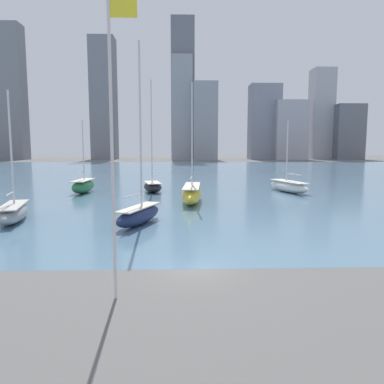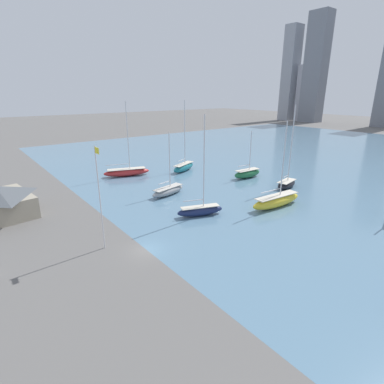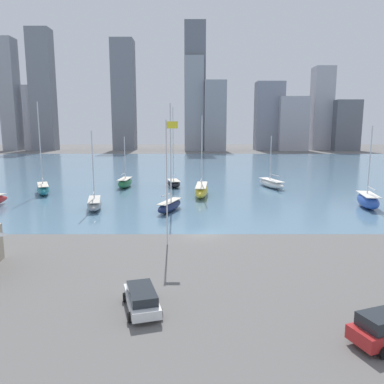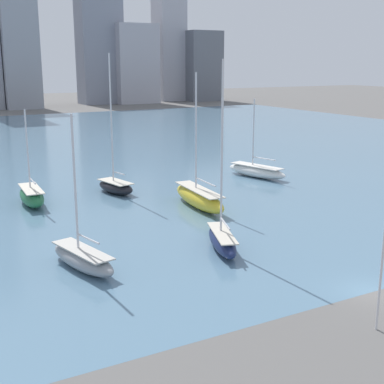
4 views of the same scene
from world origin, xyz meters
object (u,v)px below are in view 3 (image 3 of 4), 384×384
(sailboat_white, at_px, (271,183))
(sailboat_teal, at_px, (43,188))
(sailboat_navy, at_px, (169,205))
(sailboat_green, at_px, (124,183))
(sailboat_gray, at_px, (94,203))
(sailboat_yellow, at_px, (201,190))
(flag_pole, at_px, (167,179))
(parked_wagon_white, at_px, (141,298))
(sailboat_black, at_px, (173,183))
(sailboat_blue, at_px, (367,200))

(sailboat_white, bearing_deg, sailboat_teal, 175.02)
(sailboat_navy, xyz_separation_m, sailboat_green, (-10.53, 22.44, 0.05))
(sailboat_teal, distance_m, sailboat_green, 15.83)
(sailboat_gray, height_order, sailboat_yellow, sailboat_yellow)
(flag_pole, bearing_deg, parked_wagon_white, -93.30)
(sailboat_gray, xyz_separation_m, parked_wagon_white, (11.36, -31.84, -0.04))
(sailboat_navy, relative_size, sailboat_green, 1.49)
(sailboat_gray, relative_size, sailboat_navy, 0.75)
(sailboat_black, height_order, sailboat_yellow, sailboat_black)
(sailboat_black, relative_size, parked_wagon_white, 3.23)
(sailboat_gray, bearing_deg, sailboat_navy, -20.38)
(sailboat_teal, bearing_deg, sailboat_white, -13.43)
(sailboat_navy, distance_m, sailboat_teal, 28.38)
(sailboat_white, bearing_deg, sailboat_blue, -76.87)
(sailboat_black, relative_size, sailboat_teal, 0.97)
(sailboat_navy, bearing_deg, sailboat_yellow, 88.45)
(sailboat_yellow, height_order, parked_wagon_white, sailboat_yellow)
(parked_wagon_white, bearing_deg, sailboat_navy, 73.64)
(flag_pole, height_order, sailboat_white, flag_pole)
(sailboat_white, distance_m, sailboat_blue, 22.51)
(sailboat_teal, bearing_deg, sailboat_black, -3.91)
(sailboat_blue, height_order, parked_wagon_white, sailboat_blue)
(sailboat_teal, bearing_deg, sailboat_green, 6.02)
(sailboat_teal, distance_m, sailboat_yellow, 29.35)
(flag_pole, distance_m, sailboat_white, 43.18)
(sailboat_teal, xyz_separation_m, parked_wagon_white, (24.23, -44.93, -0.23))
(sailboat_gray, distance_m, sailboat_navy, 11.55)
(flag_pole, xyz_separation_m, sailboat_yellow, (4.22, 28.51, -5.80))
(sailboat_navy, bearing_deg, sailboat_white, 68.85)
(sailboat_navy, height_order, sailboat_blue, sailboat_navy)
(sailboat_blue, xyz_separation_m, sailboat_green, (-40.77, 19.84, -0.11))
(sailboat_blue, xyz_separation_m, parked_wagon_white, (-30.32, -32.88, -0.30))
(sailboat_gray, distance_m, sailboat_blue, 41.69)
(sailboat_yellow, bearing_deg, parked_wagon_white, -92.54)
(sailboat_white, distance_m, sailboat_teal, 44.60)
(sailboat_black, bearing_deg, sailboat_gray, -128.77)
(sailboat_black, distance_m, sailboat_blue, 36.96)
(sailboat_navy, bearing_deg, sailboat_teal, 168.93)
(sailboat_teal, relative_size, parked_wagon_white, 3.33)
(sailboat_black, distance_m, sailboat_yellow, 11.87)
(flag_pole, distance_m, sailboat_gray, 22.16)
(sailboat_blue, relative_size, sailboat_green, 1.19)
(sailboat_navy, relative_size, sailboat_yellow, 1.09)
(sailboat_white, distance_m, sailboat_yellow, 17.66)
(sailboat_black, relative_size, sailboat_yellow, 1.14)
(sailboat_blue, bearing_deg, sailboat_teal, 177.94)
(sailboat_yellow, bearing_deg, sailboat_navy, -107.36)
(sailboat_black, xyz_separation_m, sailboat_navy, (0.51, -23.11, 0.05))
(sailboat_gray, distance_m, sailboat_green, 20.90)
(flag_pole, xyz_separation_m, sailboat_blue, (29.49, 18.53, -5.78))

